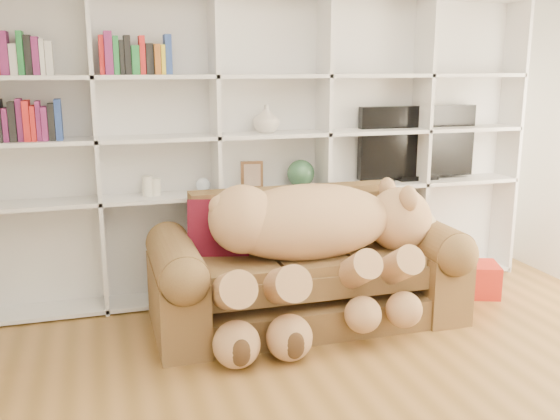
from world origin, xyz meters
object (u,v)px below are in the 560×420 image
object	(u,v)px
sofa	(305,273)
gift_box	(477,279)
teddy_bear	(314,239)
tv	(417,143)

from	to	relation	value
sofa	gift_box	xyz separation A→B (m)	(1.50, 0.06, -0.22)
teddy_bear	gift_box	bearing A→B (deg)	0.23
teddy_bear	tv	xyz separation A→B (m)	(1.24, 0.87, 0.51)
tv	gift_box	bearing A→B (deg)	-67.04
sofa	gift_box	distance (m)	1.52
sofa	gift_box	size ratio (longest dim) A/B	6.68
gift_box	sofa	bearing A→B (deg)	-177.58
teddy_bear	tv	distance (m)	1.60
sofa	teddy_bear	distance (m)	0.36
gift_box	tv	size ratio (longest dim) A/B	0.31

